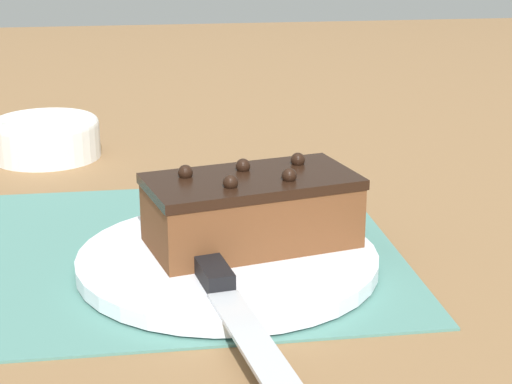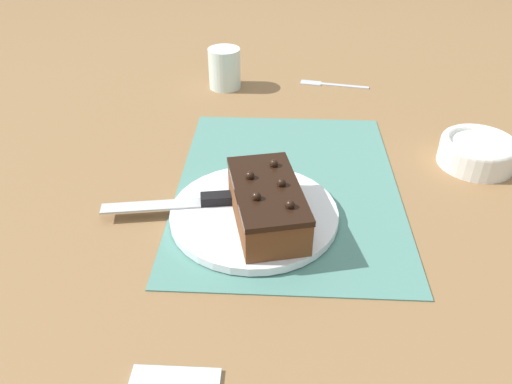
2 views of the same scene
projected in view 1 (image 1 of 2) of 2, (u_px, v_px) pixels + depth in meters
The scene contains 6 objects.
ground_plane at pixel (119, 255), 0.71m from camera, with size 3.00×3.00×0.00m, color olive.
placemat_woven at pixel (119, 253), 0.71m from camera, with size 0.46×0.34×0.00m, color slate.
cake_plate at pixel (228, 260), 0.67m from camera, with size 0.24×0.24×0.01m.
chocolate_cake at pixel (251, 210), 0.68m from camera, with size 0.18×0.12×0.07m.
serving_knife at pixel (223, 290), 0.59m from camera, with size 0.05×0.21×0.01m.
small_bowl at pixel (46, 136), 0.98m from camera, with size 0.12×0.12×0.05m.
Camera 1 is at (0.02, -0.67, 0.27)m, focal length 60.00 mm.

